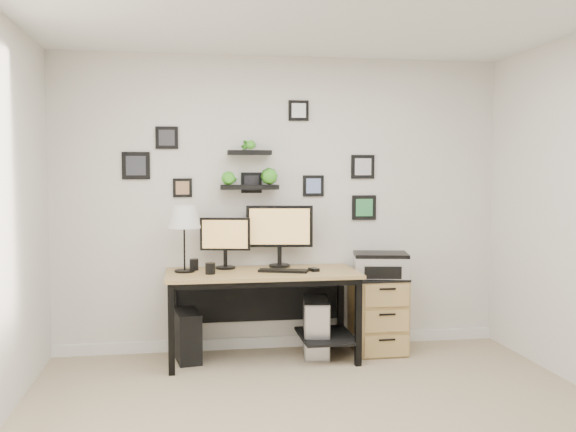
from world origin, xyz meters
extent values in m
plane|color=silver|center=(0.00, 2.00, 1.30)|extent=(4.00, 0.00, 4.00)
plane|color=silver|center=(0.00, -2.00, 1.30)|extent=(4.00, 0.00, 4.00)
cube|color=white|center=(0.00, 1.99, 0.05)|extent=(4.00, 0.03, 0.10)
cube|color=tan|center=(-0.22, 1.63, 0.73)|extent=(1.60, 0.70, 0.03)
cube|color=black|center=(-0.22, 1.63, 0.69)|extent=(1.54, 0.64, 0.05)
cube|color=black|center=(-0.22, 1.96, 0.46)|extent=(1.44, 0.02, 0.41)
cube|color=black|center=(0.33, 1.63, 0.18)|extent=(0.45, 0.63, 0.03)
cube|color=black|center=(-0.97, 1.33, 0.36)|extent=(0.05, 0.05, 0.72)
cube|color=black|center=(-0.97, 1.93, 0.36)|extent=(0.05, 0.05, 0.72)
cube|color=black|center=(0.53, 1.33, 0.36)|extent=(0.05, 0.05, 0.72)
cube|color=black|center=(0.53, 1.93, 0.36)|extent=(0.05, 0.05, 0.72)
cylinder|color=black|center=(-0.52, 1.83, 0.76)|extent=(0.20, 0.20, 0.02)
cylinder|color=black|center=(-0.52, 1.83, 0.83)|extent=(0.04, 0.04, 0.15)
cube|color=black|center=(-0.52, 1.83, 1.05)|extent=(0.43, 0.12, 0.28)
cube|color=tan|center=(-0.52, 1.81, 1.05)|extent=(0.38, 0.09, 0.24)
cylinder|color=black|center=(-0.04, 1.87, 0.76)|extent=(0.21, 0.21, 0.02)
cylinder|color=black|center=(-0.04, 1.87, 0.84)|extent=(0.04, 0.04, 0.17)
cube|color=black|center=(-0.04, 1.86, 1.11)|extent=(0.58, 0.12, 0.36)
cube|color=tan|center=(-0.05, 1.84, 1.11)|extent=(0.52, 0.09, 0.31)
cube|color=black|center=(-0.05, 1.58, 0.76)|extent=(0.43, 0.26, 0.02)
cube|color=black|center=(0.21, 1.57, 0.76)|extent=(0.09, 0.11, 0.03)
cylinder|color=black|center=(-0.87, 1.71, 0.76)|extent=(0.17, 0.17, 0.02)
cylinder|color=black|center=(-0.87, 1.71, 1.01)|extent=(0.01, 0.01, 0.50)
cone|color=white|center=(-0.87, 1.71, 1.21)|extent=(0.27, 0.27, 0.19)
cylinder|color=black|center=(-0.66, 1.56, 0.80)|extent=(0.08, 0.08, 0.09)
cylinder|color=black|center=(-0.79, 1.79, 0.80)|extent=(0.08, 0.08, 0.10)
cube|color=black|center=(-0.85, 1.71, 0.21)|extent=(0.25, 0.44, 0.41)
cube|color=gray|center=(0.25, 1.71, 0.24)|extent=(0.28, 0.51, 0.48)
cube|color=silver|center=(0.22, 1.48, 0.24)|extent=(0.19, 0.04, 0.45)
cube|color=tan|center=(0.81, 1.73, 0.33)|extent=(0.42, 0.50, 0.65)
cube|color=black|center=(0.81, 1.73, 0.66)|extent=(0.43, 0.51, 0.02)
cube|color=tan|center=(0.81, 1.47, 0.11)|extent=(0.39, 0.02, 0.18)
cylinder|color=black|center=(0.81, 1.46, 0.17)|extent=(0.14, 0.02, 0.02)
cube|color=tan|center=(0.81, 1.47, 0.33)|extent=(0.39, 0.02, 0.18)
cylinder|color=black|center=(0.81, 1.46, 0.39)|extent=(0.14, 0.02, 0.02)
cube|color=tan|center=(0.81, 1.47, 0.54)|extent=(0.39, 0.02, 0.18)
cylinder|color=black|center=(0.81, 1.46, 0.60)|extent=(0.14, 0.02, 0.02)
cube|color=silver|center=(0.82, 1.68, 0.76)|extent=(0.52, 0.44, 0.18)
cube|color=black|center=(0.82, 1.68, 0.86)|extent=(0.52, 0.44, 0.03)
cube|color=black|center=(0.79, 1.50, 0.73)|extent=(0.31, 0.08, 0.10)
cube|color=black|center=(-0.30, 1.91, 1.45)|extent=(0.50, 0.18, 0.04)
cube|color=black|center=(-0.30, 1.90, 1.75)|extent=(0.38, 0.15, 0.04)
imported|color=green|center=(-0.47, 1.91, 1.60)|extent=(0.15, 0.12, 0.27)
imported|color=green|center=(-0.13, 1.91, 1.60)|extent=(0.15, 0.15, 0.27)
imported|color=green|center=(-0.30, 1.90, 1.90)|extent=(0.13, 0.09, 0.25)
cube|color=black|center=(0.15, 1.99, 2.13)|extent=(0.18, 0.02, 0.18)
cube|color=white|center=(0.15, 1.98, 2.13)|extent=(0.13, 0.00, 0.13)
cube|color=black|center=(-1.01, 1.99, 1.88)|extent=(0.19, 0.02, 0.19)
cube|color=#323136|center=(-1.01, 1.98, 1.88)|extent=(0.13, 0.00, 0.13)
cube|color=black|center=(-1.27, 1.99, 1.64)|extent=(0.24, 0.02, 0.24)
cube|color=#31333B|center=(-1.27, 1.98, 1.64)|extent=(0.17, 0.00, 0.17)
cube|color=black|center=(0.76, 1.99, 1.26)|extent=(0.22, 0.02, 0.22)
cube|color=#348F4C|center=(0.76, 1.98, 1.26)|extent=(0.16, 0.00, 0.16)
cube|color=black|center=(-0.88, 1.99, 1.44)|extent=(0.16, 0.02, 0.16)
cube|color=#A1724A|center=(-0.88, 1.98, 1.44)|extent=(0.11, 0.00, 0.11)
cube|color=black|center=(0.74, 1.99, 1.63)|extent=(0.22, 0.02, 0.22)
cube|color=#BABABE|center=(0.74, 1.98, 1.63)|extent=(0.15, 0.00, 0.15)
cube|color=black|center=(-0.27, 1.99, 1.49)|extent=(0.18, 0.02, 0.18)
cube|color=black|center=(-0.27, 1.98, 1.49)|extent=(0.13, 0.00, 0.13)
cube|color=black|center=(0.28, 1.99, 1.46)|extent=(0.19, 0.02, 0.19)
cube|color=#728BC8|center=(0.28, 1.98, 1.46)|extent=(0.13, 0.00, 0.13)
camera|label=1|loc=(-0.86, -3.66, 1.59)|focal=40.00mm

